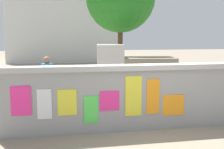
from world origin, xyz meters
The scene contains 8 objects.
ground centered at (0.00, 8.00, 0.00)m, with size 60.00×60.00×0.00m, color gray.
poster_wall centered at (-0.01, 0.00, 0.80)m, with size 7.06×0.42×1.56m.
auto_rickshaw_truck centered at (1.19, 6.08, 0.90)m, with size 3.77×1.96×1.85m.
motorcycle centered at (2.71, 2.88, 0.46)m, with size 1.90×0.56×0.87m.
bicycle_near centered at (-1.89, 4.87, 0.36)m, with size 1.71×0.44×0.95m.
bicycle_far centered at (-0.20, 2.36, 0.36)m, with size 1.70×0.44×0.95m.
person_walking centered at (-2.43, 2.30, 0.99)m, with size 0.40×0.40×1.62m.
building_background centered at (-1.68, 20.14, 2.91)m, with size 10.01×6.77×5.77m.
Camera 1 is at (-1.94, -6.08, 2.21)m, focal length 43.36 mm.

